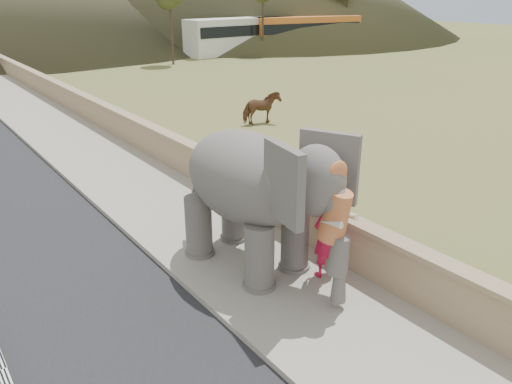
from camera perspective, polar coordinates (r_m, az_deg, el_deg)
ground at (r=10.15m, az=2.05°, el=-10.69°), size 160.00×160.00×0.00m
walkway at (r=18.29m, az=-17.91°, el=3.82°), size 3.00×120.00×0.15m
parapet at (r=18.71m, az=-13.33°, el=6.23°), size 0.30×120.00×1.10m
cow at (r=21.94m, az=0.63°, el=9.54°), size 1.73×0.94×1.40m
distant_car at (r=47.39m, az=-5.68°, el=16.30°), size 4.55×3.28×1.44m
bus_white at (r=47.45m, az=-1.63°, el=17.41°), size 11.10×2.96×3.10m
bus_orange at (r=50.47m, az=5.75°, el=17.60°), size 11.26×4.33×3.10m
elephant_and_man at (r=10.07m, az=-1.07°, el=-0.55°), size 2.59×4.32×2.96m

